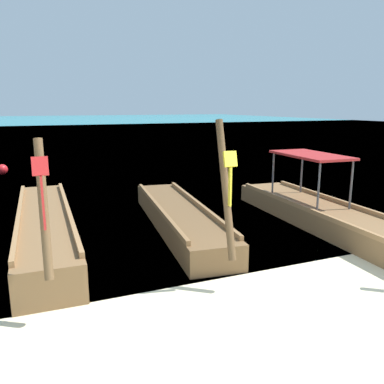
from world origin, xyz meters
TOP-DOWN VIEW (x-y plane):
  - ground at (0.00, 0.00)m, footprint 120.00×120.00m
  - sea_water at (0.00, 61.68)m, footprint 120.00×120.00m
  - longtail_boat_red_ribbon at (-2.95, 4.78)m, footprint 1.23×6.73m
  - longtail_boat_yellow_ribbon at (0.04, 4.57)m, footprint 1.71×6.35m
  - longtail_boat_green_ribbon at (3.37, 3.25)m, footprint 1.69×7.23m
  - mooring_buoy_near at (-4.21, 14.56)m, footprint 0.45×0.45m

SIDE VIEW (x-z plane):
  - ground at x=0.00m, z-range 0.00..0.00m
  - sea_water at x=0.00m, z-range 0.00..0.00m
  - mooring_buoy_near at x=-4.21m, z-range 0.00..0.45m
  - longtail_boat_yellow_ribbon at x=0.04m, z-range -1.06..1.62m
  - longtail_boat_green_ribbon at x=3.37m, z-range -0.93..1.53m
  - longtail_boat_red_ribbon at x=-2.95m, z-range -0.90..1.57m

